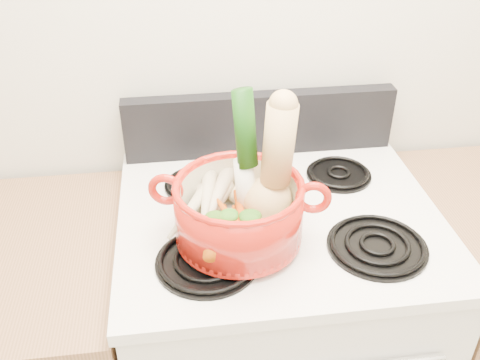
{
  "coord_description": "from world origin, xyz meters",
  "views": [
    {
      "loc": [
        -0.23,
        0.37,
        1.73
      ],
      "look_at": [
        -0.11,
        1.28,
        1.13
      ],
      "focal_mm": 40.0,
      "sensor_mm": 36.0,
      "label": 1
    }
  ],
  "objects": [
    {
      "name": "squash",
      "position": [
        -0.05,
        1.33,
        1.14
      ],
      "size": [
        0.16,
        0.14,
        0.29
      ],
      "primitive_type": null,
      "rotation": [
        0.0,
        0.06,
        0.22
      ],
      "color": "#DAB770",
      "rests_on": "dutch_oven"
    },
    {
      "name": "carrot_4",
      "position": [
        -0.13,
        1.26,
        1.04
      ],
      "size": [
        0.08,
        0.16,
        0.05
      ],
      "primitive_type": "cone",
      "rotation": [
        1.66,
        0.0,
        0.32
      ],
      "color": "#D6550A",
      "rests_on": "dutch_oven"
    },
    {
      "name": "pot_handle_right",
      "position": [
        0.04,
        1.27,
        1.08
      ],
      "size": [
        0.08,
        0.04,
        0.08
      ],
      "primitive_type": "torus",
      "rotation": [
        1.57,
        0.0,
        -0.23
      ],
      "color": "#AD190E",
      "rests_on": "dutch_oven"
    },
    {
      "name": "burner_front_left",
      "position": [
        -0.19,
        1.24,
        0.96
      ],
      "size": [
        0.22,
        0.22,
        0.02
      ],
      "primitive_type": "cylinder",
      "color": "black",
      "rests_on": "cooktop"
    },
    {
      "name": "leek",
      "position": [
        -0.09,
        1.34,
        1.15
      ],
      "size": [
        0.08,
        0.11,
        0.32
      ],
      "primitive_type": "cylinder",
      "rotation": [
        -0.15,
        0.0,
        0.43
      ],
      "color": "white",
      "rests_on": "dutch_oven"
    },
    {
      "name": "parsnip_3",
      "position": [
        -0.22,
        1.32,
        1.04
      ],
      "size": [
        0.14,
        0.17,
        0.06
      ],
      "primitive_type": "cone",
      "rotation": [
        1.66,
        0.0,
        -0.6
      ],
      "color": "beige",
      "rests_on": "dutch_oven"
    },
    {
      "name": "burner_front_right",
      "position": [
        0.19,
        1.24,
        0.96
      ],
      "size": [
        0.22,
        0.22,
        0.02
      ],
      "primitive_type": "cylinder",
      "color": "black",
      "rests_on": "cooktop"
    },
    {
      "name": "parsnip_4",
      "position": [
        -0.16,
        1.35,
        1.04
      ],
      "size": [
        0.13,
        0.22,
        0.06
      ],
      "primitive_type": "cone",
      "rotation": [
        1.66,
        0.0,
        -0.41
      ],
      "color": "beige",
      "rests_on": "dutch_oven"
    },
    {
      "name": "parsnip_5",
      "position": [
        -0.18,
        1.34,
        1.05
      ],
      "size": [
        0.08,
        0.22,
        0.06
      ],
      "primitive_type": "cone",
      "rotation": [
        1.66,
        0.0,
        -0.17
      ],
      "color": "beige",
      "rests_on": "dutch_oven"
    },
    {
      "name": "control_backsplash",
      "position": [
        0.0,
        1.7,
        1.04
      ],
      "size": [
        0.76,
        0.05,
        0.18
      ],
      "primitive_type": "cube",
      "color": "black",
      "rests_on": "cooktop"
    },
    {
      "name": "burner_back_left",
      "position": [
        -0.19,
        1.54,
        0.96
      ],
      "size": [
        0.17,
        0.17,
        0.02
      ],
      "primitive_type": "cylinder",
      "color": "black",
      "rests_on": "cooktop"
    },
    {
      "name": "parsnip_0",
      "position": [
        -0.18,
        1.34,
        1.02
      ],
      "size": [
        0.1,
        0.21,
        0.06
      ],
      "primitive_type": "cone",
      "rotation": [
        1.66,
        0.0,
        -0.33
      ],
      "color": "beige",
      "rests_on": "dutch_oven"
    },
    {
      "name": "parsnip_2",
      "position": [
        -0.17,
        1.35,
        1.03
      ],
      "size": [
        0.1,
        0.19,
        0.06
      ],
      "primitive_type": "cone",
      "rotation": [
        1.66,
        0.0,
        0.33
      ],
      "color": "beige",
      "rests_on": "dutch_oven"
    },
    {
      "name": "dutch_oven",
      "position": [
        -0.11,
        1.3,
        1.04
      ],
      "size": [
        0.34,
        0.34,
        0.14
      ],
      "primitive_type": "cylinder",
      "rotation": [
        0.0,
        0.0,
        -0.23
      ],
      "color": "#AD190E",
      "rests_on": "burner_front_left"
    },
    {
      "name": "burner_back_right",
      "position": [
        0.19,
        1.54,
        0.96
      ],
      "size": [
        0.17,
        0.17,
        0.02
      ],
      "primitive_type": "cylinder",
      "color": "black",
      "rests_on": "cooktop"
    },
    {
      "name": "ginger",
      "position": [
        -0.09,
        1.39,
        1.02
      ],
      "size": [
        0.09,
        0.07,
        0.04
      ],
      "primitive_type": "ellipsoid",
      "rotation": [
        0.0,
        0.0,
        -0.21
      ],
      "color": "#D3C082",
      "rests_on": "dutch_oven"
    },
    {
      "name": "carrot_0",
      "position": [
        -0.14,
        1.27,
        1.02
      ],
      "size": [
        0.04,
        0.16,
        0.04
      ],
      "primitive_type": "cone",
      "rotation": [
        1.66,
        0.0,
        -0.05
      ],
      "color": "#BD4909",
      "rests_on": "dutch_oven"
    },
    {
      "name": "carrot_1",
      "position": [
        -0.18,
        1.25,
        1.02
      ],
      "size": [
        0.04,
        0.15,
        0.04
      ],
      "primitive_type": "cone",
      "rotation": [
        1.66,
        0.0,
        -0.07
      ],
      "color": "#C85F0A",
      "rests_on": "dutch_oven"
    },
    {
      "name": "stove_body",
      "position": [
        0.0,
        1.4,
        0.46
      ],
      "size": [
        0.76,
        0.65,
        0.92
      ],
      "primitive_type": "cube",
      "color": "silver",
      "rests_on": "floor"
    },
    {
      "name": "carrot_3",
      "position": [
        -0.13,
        1.26,
        1.03
      ],
      "size": [
        0.05,
        0.13,
        0.04
      ],
      "primitive_type": "cone",
      "rotation": [
        1.66,
        0.0,
        -0.19
      ],
      "color": "#D5500A",
      "rests_on": "dutch_oven"
    },
    {
      "name": "pot_handle_left",
      "position": [
        -0.27,
        1.34,
        1.08
      ],
      "size": [
        0.08,
        0.04,
        0.08
      ],
      "primitive_type": "torus",
      "rotation": [
        1.57,
        0.0,
        -0.23
      ],
      "color": "#AD190E",
      "rests_on": "dutch_oven"
    },
    {
      "name": "carrot_2",
      "position": [
        -0.11,
        1.29,
        1.03
      ],
      "size": [
        0.04,
        0.19,
        0.05
      ],
      "primitive_type": "cone",
      "rotation": [
        1.66,
        0.0,
        0.03
      ],
      "color": "#BD4009",
      "rests_on": "dutch_oven"
    },
    {
      "name": "wall_back",
      "position": [
        0.0,
        1.75,
        1.3
      ],
      "size": [
        3.5,
        0.02,
        2.6
      ],
      "primitive_type": "cube",
      "color": "silver",
      "rests_on": "floor"
    },
    {
      "name": "cooktop",
      "position": [
        0.0,
        1.4,
        0.93
      ],
      "size": [
        0.78,
        0.67,
        0.03
      ],
      "primitive_type": "cube",
      "color": "silver",
      "rests_on": "stove_body"
    },
    {
      "name": "parsnip_1",
      "position": [
        -0.17,
        1.32,
        1.03
      ],
      "size": [
        0.13,
        0.19,
        0.06
      ],
      "primitive_type": "cone",
      "rotation": [
        1.66,
        0.0,
        -0.48
      ],
      "color": "beige",
      "rests_on": "dutch_oven"
    }
  ]
}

